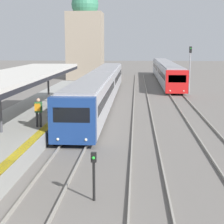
{
  "coord_description": "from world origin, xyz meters",
  "views": [
    {
      "loc": [
        3.4,
        -7.86,
        5.6
      ],
      "look_at": [
        1.96,
        14.34,
        1.55
      ],
      "focal_mm": 60.0,
      "sensor_mm": 36.0,
      "label": 1
    }
  ],
  "objects_px": {
    "train_near": "(101,85)",
    "signal_mast_far": "(190,64)",
    "train_far": "(166,71)",
    "person_on_platform": "(38,110)",
    "signal_post_near": "(94,171)"
  },
  "relations": [
    {
      "from": "person_on_platform",
      "to": "train_far",
      "type": "height_order",
      "value": "train_far"
    },
    {
      "from": "person_on_platform",
      "to": "signal_post_near",
      "type": "height_order",
      "value": "person_on_platform"
    },
    {
      "from": "train_near",
      "to": "train_far",
      "type": "relative_size",
      "value": 1.07
    },
    {
      "from": "person_on_platform",
      "to": "train_far",
      "type": "relative_size",
      "value": 0.05
    },
    {
      "from": "train_far",
      "to": "signal_mast_far",
      "type": "xyz_separation_m",
      "value": [
        1.6,
        -13.84,
        1.7
      ]
    },
    {
      "from": "person_on_platform",
      "to": "train_near",
      "type": "relative_size",
      "value": 0.05
    },
    {
      "from": "signal_mast_far",
      "to": "train_near",
      "type": "bearing_deg",
      "value": -145.06
    },
    {
      "from": "person_on_platform",
      "to": "train_near",
      "type": "height_order",
      "value": "train_near"
    },
    {
      "from": "person_on_platform",
      "to": "train_near",
      "type": "distance_m",
      "value": 15.91
    },
    {
      "from": "person_on_platform",
      "to": "signal_post_near",
      "type": "distance_m",
      "value": 8.94
    },
    {
      "from": "signal_mast_far",
      "to": "signal_post_near",
      "type": "bearing_deg",
      "value": -103.95
    },
    {
      "from": "train_near",
      "to": "signal_mast_far",
      "type": "height_order",
      "value": "signal_mast_far"
    },
    {
      "from": "signal_post_near",
      "to": "signal_mast_far",
      "type": "xyz_separation_m",
      "value": [
        7.53,
        30.29,
        2.2
      ]
    },
    {
      "from": "train_near",
      "to": "signal_post_near",
      "type": "bearing_deg",
      "value": -85.35
    },
    {
      "from": "person_on_platform",
      "to": "train_near",
      "type": "xyz_separation_m",
      "value": [
        2.14,
        15.77,
        -0.26
      ]
    }
  ]
}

